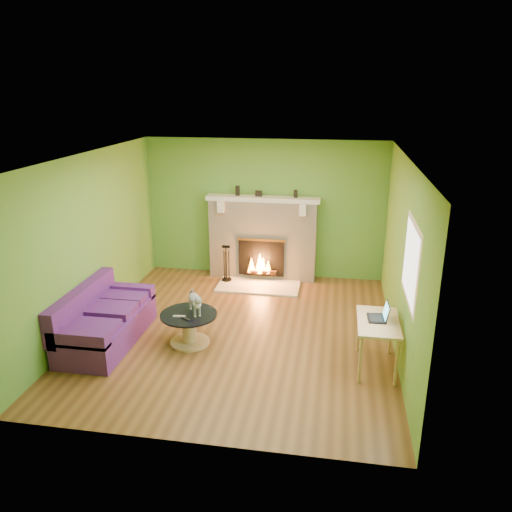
{
  "coord_description": "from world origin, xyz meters",
  "views": [
    {
      "loc": [
        1.36,
        -6.59,
        3.49
      ],
      "look_at": [
        0.19,
        0.4,
        1.08
      ],
      "focal_mm": 35.0,
      "sensor_mm": 36.0,
      "label": 1
    }
  ],
  "objects_px": {
    "coffee_table": "(189,326)",
    "desk": "(378,327)",
    "sofa": "(103,321)",
    "cat": "(195,302)"
  },
  "relations": [
    {
      "from": "sofa",
      "to": "desk",
      "type": "distance_m",
      "value": 3.82
    },
    {
      "from": "sofa",
      "to": "cat",
      "type": "distance_m",
      "value": 1.36
    },
    {
      "from": "desk",
      "to": "cat",
      "type": "xyz_separation_m",
      "value": [
        -2.5,
        0.28,
        0.04
      ]
    },
    {
      "from": "cat",
      "to": "desk",
      "type": "bearing_deg",
      "value": -36.05
    },
    {
      "from": "sofa",
      "to": "coffee_table",
      "type": "xyz_separation_m",
      "value": [
        1.23,
        0.14,
        -0.05
      ]
    },
    {
      "from": "sofa",
      "to": "coffee_table",
      "type": "bearing_deg",
      "value": 6.48
    },
    {
      "from": "coffee_table",
      "to": "cat",
      "type": "relative_size",
      "value": 1.51
    },
    {
      "from": "coffee_table",
      "to": "desk",
      "type": "xyz_separation_m",
      "value": [
        2.58,
        -0.23,
        0.32
      ]
    },
    {
      "from": "sofa",
      "to": "desk",
      "type": "relative_size",
      "value": 1.97
    },
    {
      "from": "sofa",
      "to": "coffee_table",
      "type": "height_order",
      "value": "sofa"
    }
  ]
}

